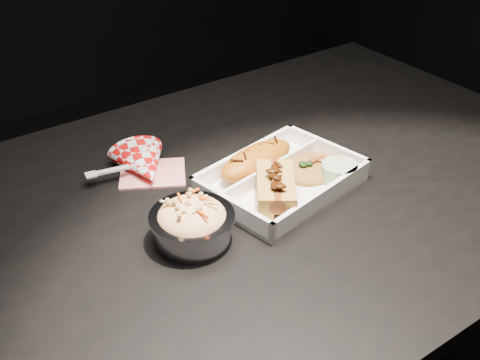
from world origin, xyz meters
name	(u,v)px	position (x,y,z in m)	size (l,w,h in m)	color
dining_table	(261,227)	(0.00, 0.00, 0.66)	(1.20, 0.80, 0.75)	black
food_tray	(281,182)	(0.02, -0.02, 0.76)	(0.28, 0.22, 0.04)	white
fried_pastry	(257,160)	(0.01, 0.03, 0.78)	(0.16, 0.06, 0.04)	#BB6212
hotdog	(276,187)	(-0.02, -0.06, 0.78)	(0.11, 0.13, 0.06)	gold
fried_rice_mound	(312,163)	(0.09, -0.02, 0.77)	(0.11, 0.09, 0.03)	#AC7232
cupcake_liner	(339,172)	(0.10, -0.07, 0.77)	(0.06, 0.06, 0.03)	#A1BB8D
foil_coleslaw_cup	(192,222)	(-0.17, -0.06, 0.78)	(0.12, 0.12, 0.07)	silver
napkin_fork	(144,165)	(-0.14, 0.14, 0.77)	(0.18, 0.14, 0.10)	red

